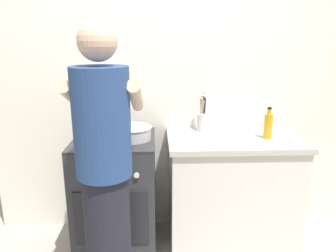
{
  "coord_description": "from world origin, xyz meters",
  "views": [
    {
      "loc": [
        -0.04,
        -2.1,
        1.6
      ],
      "look_at": [
        0.05,
        0.12,
        1.0
      ],
      "focal_mm": 33.87,
      "sensor_mm": 36.0,
      "label": 1
    }
  ],
  "objects_px": {
    "mixing_bowl": "(133,132)",
    "person": "(105,181)",
    "pot": "(94,132)",
    "oil_bottle": "(268,126)",
    "stove_range": "(117,194)",
    "utensil_crock": "(203,119)"
  },
  "relations": [
    {
      "from": "mixing_bowl",
      "to": "oil_bottle",
      "type": "bearing_deg",
      "value": -1.34
    },
    {
      "from": "mixing_bowl",
      "to": "oil_bottle",
      "type": "distance_m",
      "value": 1.0
    },
    {
      "from": "stove_range",
      "to": "oil_bottle",
      "type": "xyz_separation_m",
      "value": [
        1.14,
        -0.04,
        0.55
      ]
    },
    {
      "from": "mixing_bowl",
      "to": "utensil_crock",
      "type": "height_order",
      "value": "utensil_crock"
    },
    {
      "from": "pot",
      "to": "mixing_bowl",
      "type": "bearing_deg",
      "value": 2.14
    },
    {
      "from": "pot",
      "to": "person",
      "type": "bearing_deg",
      "value": -74.42
    },
    {
      "from": "utensil_crock",
      "to": "person",
      "type": "distance_m",
      "value": 1.06
    },
    {
      "from": "stove_range",
      "to": "mixing_bowl",
      "type": "xyz_separation_m",
      "value": [
        0.14,
        -0.02,
        0.5
      ]
    },
    {
      "from": "mixing_bowl",
      "to": "oil_bottle",
      "type": "relative_size",
      "value": 1.21
    },
    {
      "from": "pot",
      "to": "person",
      "type": "xyz_separation_m",
      "value": [
        0.17,
        -0.62,
        -0.1
      ]
    },
    {
      "from": "mixing_bowl",
      "to": "person",
      "type": "relative_size",
      "value": 0.17
    },
    {
      "from": "stove_range",
      "to": "mixing_bowl",
      "type": "height_order",
      "value": "mixing_bowl"
    },
    {
      "from": "mixing_bowl",
      "to": "utensil_crock",
      "type": "xyz_separation_m",
      "value": [
        0.55,
        0.2,
        0.04
      ]
    },
    {
      "from": "utensil_crock",
      "to": "person",
      "type": "height_order",
      "value": "person"
    },
    {
      "from": "oil_bottle",
      "to": "person",
      "type": "relative_size",
      "value": 0.14
    },
    {
      "from": "person",
      "to": "utensil_crock",
      "type": "bearing_deg",
      "value": 51.5
    },
    {
      "from": "mixing_bowl",
      "to": "pot",
      "type": "bearing_deg",
      "value": -177.86
    },
    {
      "from": "stove_range",
      "to": "utensil_crock",
      "type": "xyz_separation_m",
      "value": [
        0.69,
        0.18,
        0.55
      ]
    },
    {
      "from": "stove_range",
      "to": "person",
      "type": "xyz_separation_m",
      "value": [
        0.03,
        -0.64,
        0.41
      ]
    },
    {
      "from": "stove_range",
      "to": "oil_bottle",
      "type": "relative_size",
      "value": 3.8
    },
    {
      "from": "stove_range",
      "to": "pot",
      "type": "distance_m",
      "value": 0.53
    },
    {
      "from": "oil_bottle",
      "to": "person",
      "type": "distance_m",
      "value": 1.27
    }
  ]
}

